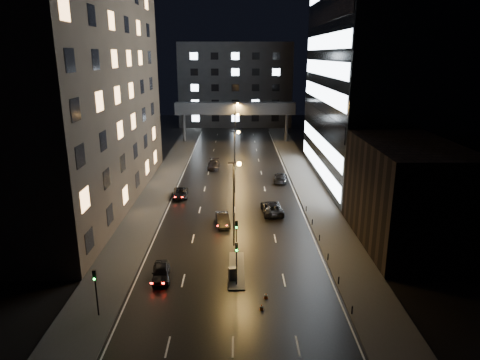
{
  "coord_description": "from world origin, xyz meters",
  "views": [
    {
      "loc": [
        0.33,
        -37.84,
        21.57
      ],
      "look_at": [
        0.82,
        21.66,
        4.0
      ],
      "focal_mm": 32.0,
      "sensor_mm": 36.0,
      "label": 1
    }
  ],
  "objects_px": {
    "car_away_d": "(214,165)",
    "car_toward_b": "(280,177)",
    "car_away_b": "(223,219)",
    "utility_cabinet": "(233,274)",
    "car_away_a": "(161,272)",
    "car_toward_a": "(272,208)",
    "car_away_c": "(180,193)"
  },
  "relations": [
    {
      "from": "car_toward_b",
      "to": "utility_cabinet",
      "type": "distance_m",
      "value": 35.11
    },
    {
      "from": "car_away_b",
      "to": "car_toward_b",
      "type": "distance_m",
      "value": 21.84
    },
    {
      "from": "car_away_b",
      "to": "utility_cabinet",
      "type": "xyz_separation_m",
      "value": [
        1.4,
        -14.51,
        0.05
      ]
    },
    {
      "from": "car_toward_a",
      "to": "car_toward_b",
      "type": "bearing_deg",
      "value": -104.57
    },
    {
      "from": "car_away_b",
      "to": "car_toward_b",
      "type": "xyz_separation_m",
      "value": [
        9.52,
        19.65,
        0.04
      ]
    },
    {
      "from": "car_away_a",
      "to": "car_away_d",
      "type": "relative_size",
      "value": 0.8
    },
    {
      "from": "car_away_a",
      "to": "utility_cabinet",
      "type": "bearing_deg",
      "value": -11.14
    },
    {
      "from": "car_away_d",
      "to": "car_toward_b",
      "type": "bearing_deg",
      "value": -36.13
    },
    {
      "from": "car_away_b",
      "to": "car_away_a",
      "type": "bearing_deg",
      "value": -119.67
    },
    {
      "from": "car_toward_b",
      "to": "utility_cabinet",
      "type": "height_order",
      "value": "car_toward_b"
    },
    {
      "from": "car_away_c",
      "to": "car_toward_a",
      "type": "relative_size",
      "value": 0.84
    },
    {
      "from": "car_away_b",
      "to": "car_away_d",
      "type": "xyz_separation_m",
      "value": [
        -2.67,
        28.69,
        0.03
      ]
    },
    {
      "from": "car_away_c",
      "to": "car_toward_a",
      "type": "xyz_separation_m",
      "value": [
        13.77,
        -7.13,
        0.13
      ]
    },
    {
      "from": "car_away_b",
      "to": "car_toward_b",
      "type": "relative_size",
      "value": 0.84
    },
    {
      "from": "car_away_a",
      "to": "car_toward_b",
      "type": "distance_m",
      "value": 37.0
    },
    {
      "from": "car_away_b",
      "to": "car_away_c",
      "type": "bearing_deg",
      "value": 114.11
    },
    {
      "from": "car_away_a",
      "to": "car_away_d",
      "type": "distance_m",
      "value": 42.87
    },
    {
      "from": "car_away_d",
      "to": "utility_cabinet",
      "type": "height_order",
      "value": "car_away_d"
    },
    {
      "from": "car_away_a",
      "to": "utility_cabinet",
      "type": "height_order",
      "value": "car_away_a"
    },
    {
      "from": "car_away_b",
      "to": "utility_cabinet",
      "type": "relative_size",
      "value": 3.52
    },
    {
      "from": "car_away_d",
      "to": "utility_cabinet",
      "type": "xyz_separation_m",
      "value": [
        4.07,
        -43.2,
        0.01
      ]
    },
    {
      "from": "car_away_a",
      "to": "car_toward_b",
      "type": "xyz_separation_m",
      "value": [
        15.24,
        33.72,
        0.05
      ]
    },
    {
      "from": "car_away_d",
      "to": "car_toward_b",
      "type": "relative_size",
      "value": 1.0
    },
    {
      "from": "car_away_a",
      "to": "car_away_b",
      "type": "xyz_separation_m",
      "value": [
        5.72,
        14.07,
        0.02
      ]
    },
    {
      "from": "car_away_d",
      "to": "car_toward_a",
      "type": "relative_size",
      "value": 0.93
    },
    {
      "from": "car_toward_a",
      "to": "utility_cabinet",
      "type": "height_order",
      "value": "car_toward_a"
    },
    {
      "from": "car_away_d",
      "to": "car_toward_b",
      "type": "xyz_separation_m",
      "value": [
        12.19,
        -9.04,
        0.0
      ]
    },
    {
      "from": "car_away_b",
      "to": "car_toward_a",
      "type": "xyz_separation_m",
      "value": [
        6.79,
        4.21,
        0.06
      ]
    },
    {
      "from": "car_away_d",
      "to": "car_toward_a",
      "type": "xyz_separation_m",
      "value": [
        9.45,
        -24.49,
        0.02
      ]
    },
    {
      "from": "car_away_a",
      "to": "car_toward_b",
      "type": "height_order",
      "value": "car_toward_b"
    },
    {
      "from": "car_away_b",
      "to": "utility_cabinet",
      "type": "bearing_deg",
      "value": -92.02
    },
    {
      "from": "utility_cabinet",
      "to": "car_toward_a",
      "type": "bearing_deg",
      "value": 58.77
    }
  ]
}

